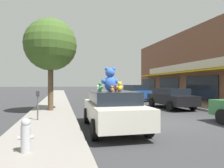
% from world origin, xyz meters
% --- Properties ---
extents(ground_plane, '(260.00, 260.00, 0.00)m').
position_xyz_m(ground_plane, '(0.00, 0.00, 0.00)').
color(ground_plane, '#333335').
extents(sidewalk_near, '(2.45, 90.00, 0.15)m').
position_xyz_m(sidewalk_near, '(-5.28, 0.00, 0.07)').
color(sidewalk_near, gray).
rests_on(sidewalk_near, ground_plane).
extents(plush_art_car, '(2.07, 4.53, 1.45)m').
position_xyz_m(plush_art_car, '(-2.81, -0.57, 0.78)').
color(plush_art_car, beige).
rests_on(plush_art_car, ground_plane).
extents(teddy_bear_giant, '(0.70, 0.44, 0.95)m').
position_xyz_m(teddy_bear_giant, '(-2.86, -0.34, 1.91)').
color(teddy_bear_giant, blue).
rests_on(teddy_bear_giant, plush_art_car).
extents(teddy_bear_pink, '(0.20, 0.19, 0.29)m').
position_xyz_m(teddy_bear_pink, '(-2.19, 0.40, 1.59)').
color(teddy_bear_pink, pink).
rests_on(teddy_bear_pink, plush_art_car).
extents(teddy_bear_orange, '(0.16, 0.12, 0.22)m').
position_xyz_m(teddy_bear_orange, '(-2.90, -0.82, 1.55)').
color(teddy_bear_orange, orange).
rests_on(teddy_bear_orange, plush_art_car).
extents(teddy_bear_red, '(0.16, 0.19, 0.26)m').
position_xyz_m(teddy_bear_red, '(-2.57, -0.14, 1.57)').
color(teddy_bear_red, red).
rests_on(teddy_bear_red, plush_art_car).
extents(teddy_bear_white, '(0.16, 0.15, 0.23)m').
position_xyz_m(teddy_bear_white, '(-3.30, -0.10, 1.56)').
color(teddy_bear_white, white).
rests_on(teddy_bear_white, plush_art_car).
extents(teddy_bear_green, '(0.23, 0.26, 0.36)m').
position_xyz_m(teddy_bear_green, '(-3.14, 0.30, 1.62)').
color(teddy_bear_green, green).
rests_on(teddy_bear_green, plush_art_car).
extents(teddy_bear_black, '(0.13, 0.16, 0.22)m').
position_xyz_m(teddy_bear_black, '(-2.45, -0.12, 1.55)').
color(teddy_bear_black, black).
rests_on(teddy_bear_black, plush_art_car).
extents(teddy_bear_yellow, '(0.29, 0.18, 0.38)m').
position_xyz_m(teddy_bear_yellow, '(-2.50, -0.44, 1.63)').
color(teddy_bear_yellow, yellow).
rests_on(teddy_bear_yellow, plush_art_car).
extents(parked_car_far_center, '(1.88, 4.21, 1.43)m').
position_xyz_m(parked_car_far_center, '(2.80, 4.66, 0.78)').
color(parked_car_far_center, black).
rests_on(parked_car_far_center, ground_plane).
extents(parked_car_far_right, '(1.98, 4.38, 1.64)m').
position_xyz_m(parked_car_far_right, '(2.80, 11.68, 0.89)').
color(parked_car_far_right, '#1E4793').
rests_on(parked_car_far_right, ground_plane).
extents(street_tree, '(3.13, 3.13, 5.53)m').
position_xyz_m(street_tree, '(-5.35, 4.61, 4.09)').
color(street_tree, brown).
rests_on(street_tree, sidewalk_near).
extents(fire_hydrant, '(0.33, 0.22, 0.79)m').
position_xyz_m(fire_hydrant, '(-5.53, -3.00, 0.54)').
color(fire_hydrant, '#B2B2B7').
rests_on(fire_hydrant, sidewalk_near).
extents(parking_meter, '(0.14, 0.10, 1.27)m').
position_xyz_m(parking_meter, '(-5.73, 1.34, 0.96)').
color(parking_meter, '#4C4C51').
rests_on(parking_meter, sidewalk_near).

